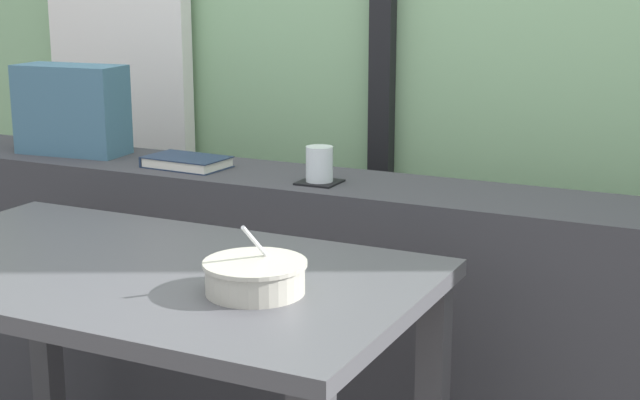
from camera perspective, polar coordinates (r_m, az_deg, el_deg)
dark_console_ledge at (r=2.57m, az=-0.29°, el=-7.28°), size 2.80×0.32×0.79m
breakfast_table at (r=2.02m, az=-10.69°, el=-6.91°), size 1.18×0.68×0.72m
coaster_square at (r=2.40m, az=-0.03°, el=1.08°), size 0.10×0.10×0.00m
juice_glass at (r=2.39m, az=-0.04°, el=2.07°), size 0.07×0.07×0.09m
closed_book at (r=2.62m, az=-8.05°, el=2.29°), size 0.23×0.15×0.03m
throw_pillow at (r=2.87m, az=-14.72°, el=5.29°), size 0.33×0.17×0.26m
soup_bowl at (r=1.79m, az=-3.92°, el=-4.63°), size 0.20×0.20×0.14m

